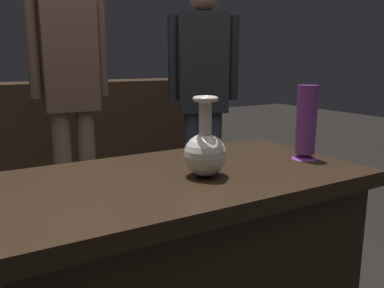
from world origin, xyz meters
TOP-DOWN VIEW (x-y plane):
  - display_plinth at (0.00, 0.00)m, footprint 1.20×0.64m
  - back_display_shelf at (0.00, 2.20)m, footprint 2.60×0.40m
  - vase_centerpiece at (0.06, -0.06)m, footprint 0.13×0.13m
  - vase_tall_behind at (0.49, -0.06)m, footprint 0.09×0.09m
  - visitor_near_right at (0.84, 1.18)m, footprint 0.43×0.30m
  - visitor_center_back at (0.01, 1.40)m, footprint 0.47×0.20m

SIDE VIEW (x-z plane):
  - display_plinth at x=0.00m, z-range 0.00..0.80m
  - back_display_shelf at x=0.00m, z-range 0.00..0.99m
  - vase_centerpiece at x=0.06m, z-range 0.76..1.01m
  - vase_tall_behind at x=0.49m, z-range 0.79..1.06m
  - visitor_near_right at x=0.84m, z-range 0.15..1.80m
  - visitor_center_back at x=0.01m, z-range 0.16..1.89m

